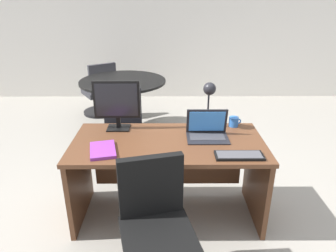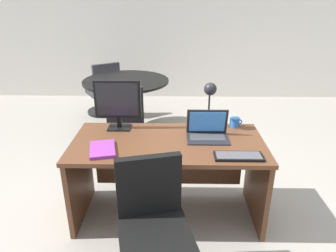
{
  "view_description": "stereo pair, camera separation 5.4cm",
  "coord_description": "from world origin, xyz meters",
  "px_view_note": "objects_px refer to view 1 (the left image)",
  "views": [
    {
      "loc": [
        -0.01,
        -2.31,
        1.86
      ],
      "look_at": [
        0.0,
        0.04,
        0.86
      ],
      "focal_mm": 33.37,
      "sensor_mm": 36.0,
      "label": 1
    },
    {
      "loc": [
        0.04,
        -2.31,
        1.86
      ],
      "look_at": [
        0.0,
        0.04,
        0.86
      ],
      "focal_mm": 33.37,
      "sensor_mm": 36.0,
      "label": 2
    }
  ],
  "objects_px": {
    "laptop": "(207,128)",
    "coffee_mug": "(234,122)",
    "keyboard": "(239,156)",
    "meeting_chair_near": "(124,136)",
    "mouse": "(147,158)",
    "desk": "(168,161)",
    "desk_lamp": "(209,95)",
    "meeting_chair_far": "(101,95)",
    "monitor": "(117,102)",
    "office_chair": "(157,239)",
    "meeting_table": "(123,93)",
    "book": "(103,150)"
  },
  "relations": [
    {
      "from": "meeting_chair_far",
      "to": "monitor",
      "type": "bearing_deg",
      "value": -74.4
    },
    {
      "from": "keyboard",
      "to": "meeting_table",
      "type": "xyz_separation_m",
      "value": [
        -1.14,
        2.09,
        -0.16
      ]
    },
    {
      "from": "desk",
      "to": "desk_lamp",
      "type": "distance_m",
      "value": 0.68
    },
    {
      "from": "book",
      "to": "coffee_mug",
      "type": "relative_size",
      "value": 2.8
    },
    {
      "from": "mouse",
      "to": "desk_lamp",
      "type": "height_order",
      "value": "desk_lamp"
    },
    {
      "from": "laptop",
      "to": "coffee_mug",
      "type": "height_order",
      "value": "laptop"
    },
    {
      "from": "desk_lamp",
      "to": "book",
      "type": "xyz_separation_m",
      "value": [
        -0.86,
        -0.45,
        -0.3
      ]
    },
    {
      "from": "keyboard",
      "to": "mouse",
      "type": "distance_m",
      "value": 0.69
    },
    {
      "from": "coffee_mug",
      "to": "desk_lamp",
      "type": "bearing_deg",
      "value": -169.69
    },
    {
      "from": "meeting_chair_near",
      "to": "desk",
      "type": "bearing_deg",
      "value": -60.5
    },
    {
      "from": "mouse",
      "to": "book",
      "type": "bearing_deg",
      "value": 158.4
    },
    {
      "from": "keyboard",
      "to": "mouse",
      "type": "relative_size",
      "value": 4.95
    },
    {
      "from": "meeting_table",
      "to": "meeting_chair_far",
      "type": "relative_size",
      "value": 1.35
    },
    {
      "from": "monitor",
      "to": "mouse",
      "type": "xyz_separation_m",
      "value": [
        0.29,
        -0.58,
        -0.24
      ]
    },
    {
      "from": "office_chair",
      "to": "meeting_chair_far",
      "type": "relative_size",
      "value": 1.04
    },
    {
      "from": "desk",
      "to": "laptop",
      "type": "bearing_deg",
      "value": 8.64
    },
    {
      "from": "monitor",
      "to": "office_chair",
      "type": "distance_m",
      "value": 1.21
    },
    {
      "from": "laptop",
      "to": "mouse",
      "type": "relative_size",
      "value": 4.75
    },
    {
      "from": "keyboard",
      "to": "office_chair",
      "type": "distance_m",
      "value": 0.84
    },
    {
      "from": "meeting_table",
      "to": "desk",
      "type": "bearing_deg",
      "value": -71.11
    },
    {
      "from": "monitor",
      "to": "book",
      "type": "height_order",
      "value": "monitor"
    },
    {
      "from": "meeting_table",
      "to": "meeting_chair_near",
      "type": "relative_size",
      "value": 1.33
    },
    {
      "from": "meeting_chair_far",
      "to": "coffee_mug",
      "type": "bearing_deg",
      "value": -53.15
    },
    {
      "from": "mouse",
      "to": "office_chair",
      "type": "distance_m",
      "value": 0.56
    },
    {
      "from": "keyboard",
      "to": "meeting_table",
      "type": "relative_size",
      "value": 0.31
    },
    {
      "from": "keyboard",
      "to": "meeting_chair_near",
      "type": "distance_m",
      "value": 1.64
    },
    {
      "from": "desk_lamp",
      "to": "meeting_chair_far",
      "type": "height_order",
      "value": "desk_lamp"
    },
    {
      "from": "mouse",
      "to": "meeting_chair_near",
      "type": "bearing_deg",
      "value": 105.47
    },
    {
      "from": "desk",
      "to": "coffee_mug",
      "type": "distance_m",
      "value": 0.71
    },
    {
      "from": "monitor",
      "to": "coffee_mug",
      "type": "xyz_separation_m",
      "value": [
        1.05,
        0.05,
        -0.21
      ]
    },
    {
      "from": "desk",
      "to": "keyboard",
      "type": "relative_size",
      "value": 4.42
    },
    {
      "from": "desk",
      "to": "coffee_mug",
      "type": "xyz_separation_m",
      "value": [
        0.6,
        0.27,
        0.26
      ]
    },
    {
      "from": "monitor",
      "to": "desk_lamp",
      "type": "bearing_deg",
      "value": 0.49
    },
    {
      "from": "mouse",
      "to": "desk_lamp",
      "type": "relative_size",
      "value": 0.17
    },
    {
      "from": "laptop",
      "to": "meeting_chair_far",
      "type": "relative_size",
      "value": 0.4
    },
    {
      "from": "mouse",
      "to": "meeting_table",
      "type": "height_order",
      "value": "meeting_table"
    },
    {
      "from": "desk",
      "to": "desk_lamp",
      "type": "height_order",
      "value": "desk_lamp"
    },
    {
      "from": "meeting_chair_far",
      "to": "keyboard",
      "type": "bearing_deg",
      "value": -60.36
    },
    {
      "from": "desk_lamp",
      "to": "meeting_chair_far",
      "type": "xyz_separation_m",
      "value": [
        -1.45,
        2.3,
        -0.71
      ]
    },
    {
      "from": "keyboard",
      "to": "meeting_chair_far",
      "type": "bearing_deg",
      "value": 119.64
    },
    {
      "from": "desk",
      "to": "desk_lamp",
      "type": "xyz_separation_m",
      "value": [
        0.36,
        0.22,
        0.53
      ]
    },
    {
      "from": "desk",
      "to": "book",
      "type": "distance_m",
      "value": 0.6
    },
    {
      "from": "coffee_mug",
      "to": "office_chair",
      "type": "relative_size",
      "value": 0.13
    },
    {
      "from": "office_chair",
      "to": "meeting_table",
      "type": "relative_size",
      "value": 0.77
    },
    {
      "from": "mouse",
      "to": "book",
      "type": "xyz_separation_m",
      "value": [
        -0.35,
        0.14,
        -0.0
      ]
    },
    {
      "from": "monitor",
      "to": "meeting_chair_near",
      "type": "height_order",
      "value": "monitor"
    },
    {
      "from": "monitor",
      "to": "laptop",
      "type": "height_order",
      "value": "monitor"
    },
    {
      "from": "monitor",
      "to": "desk_lamp",
      "type": "xyz_separation_m",
      "value": [
        0.8,
        0.01,
        0.06
      ]
    },
    {
      "from": "meeting_chair_far",
      "to": "office_chair",
      "type": "bearing_deg",
      "value": -72.92
    },
    {
      "from": "coffee_mug",
      "to": "office_chair",
      "type": "height_order",
      "value": "office_chair"
    }
  ]
}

